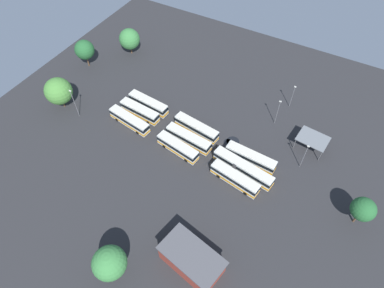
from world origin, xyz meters
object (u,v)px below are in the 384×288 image
bus_row1_slot2 (196,128)px  tree_northwest (58,91)px  tree_west_edge (110,263)px  bus_row0_slot1 (140,111)px  bus_row1_slot1 (189,139)px  lamp_post_near_entrance (304,156)px  maintenance_shelter (313,139)px  tree_northeast (129,39)px  bus_row1_slot0 (178,147)px  bus_row2_slot0 (235,178)px  tree_east_edge (84,50)px  tree_south_edge (363,209)px  bus_row0_slot2 (148,104)px  lamp_post_far_corner (74,103)px  bus_row2_slot2 (251,158)px  lamp_post_by_building (292,96)px  bus_row2_slot1 (243,168)px  depot_building (192,260)px  lamp_post_mid_lot (278,111)px  bus_row0_slot0 (129,120)px

bus_row1_slot2 → tree_northwest: bearing=-165.5°
tree_west_edge → bus_row0_slot1: bearing=118.2°
bus_row1_slot1 → lamp_post_near_entrance: size_ratio=1.59×
maintenance_shelter → tree_northeast: tree_northeast is taller
bus_row1_slot0 → tree_west_edge: 32.90m
bus_row2_slot0 → bus_row1_slot2: bearing=148.5°
tree_east_edge → bus_row1_slot2: bearing=-10.4°
bus_row1_slot2 → tree_west_edge: (3.77, -40.35, 4.03)m
lamp_post_near_entrance → tree_south_edge: bearing=-30.0°
bus_row0_slot2 → lamp_post_far_corner: 19.81m
bus_row2_slot2 → lamp_post_far_corner: 48.82m
bus_row0_slot1 → lamp_post_by_building: lamp_post_by_building is taller
bus_row2_slot1 → depot_building: 25.50m
bus_row1_slot1 → lamp_post_mid_lot: 24.81m
bus_row2_slot2 → tree_east_edge: bearing=170.5°
tree_east_edge → maintenance_shelter: bearing=1.4°
tree_east_edge → tree_south_edge: tree_east_edge is taller
bus_row1_slot1 → tree_west_edge: 36.53m
tree_east_edge → bus_row0_slot2: bearing=-13.5°
bus_row0_slot0 → lamp_post_mid_lot: bearing=30.3°
bus_row0_slot1 → tree_south_edge: (59.14, -3.62, 3.78)m
bus_row0_slot0 → lamp_post_mid_lot: lamp_post_mid_lot is taller
bus_row0_slot2 → tree_south_edge: bearing=-7.1°
bus_row0_slot1 → tree_west_edge: tree_west_edge is taller
bus_row0_slot0 → bus_row1_slot2: bearing=20.7°
bus_row2_slot0 → lamp_post_by_building: size_ratio=1.70×
maintenance_shelter → tree_south_edge: bearing=-47.2°
bus_row0_slot0 → bus_row1_slot0: (16.12, -1.58, -0.00)m
depot_building → lamp_post_far_corner: lamp_post_far_corner is taller
bus_row0_slot2 → tree_west_edge: bearing=-64.4°
bus_row2_slot0 → tree_south_edge: bearing=7.7°
lamp_post_mid_lot → tree_northwest: (-54.98, -23.35, 1.26)m
bus_row2_slot2 → lamp_post_mid_lot: lamp_post_mid_lot is taller
depot_building → tree_east_edge: size_ratio=1.52×
bus_row0_slot1 → bus_row2_slot2: 33.01m
depot_building → tree_south_edge: size_ratio=1.68×
depot_building → tree_east_edge: bearing=146.8°
bus_row0_slot0 → bus_row1_slot0: same height
depot_building → bus_row0_slot2: bearing=134.7°
tree_northwest → tree_northeast: size_ratio=1.10×
tree_west_edge → bus_row1_slot0: bearing=98.3°
lamp_post_far_corner → tree_northwest: bearing=172.0°
lamp_post_mid_lot → tree_east_edge: (-61.11, -5.45, 1.51)m
bus_row0_slot1 → tree_east_edge: (-27.38, 10.33, 4.21)m
lamp_post_far_corner → bus_row0_slot1: bearing=29.6°
bus_row0_slot0 → tree_northwest: (-20.80, -3.36, 3.96)m
lamp_post_far_corner → tree_northwest: 6.43m
tree_northwest → lamp_post_far_corner: bearing=-8.0°
bus_row2_slot2 → tree_east_edge: tree_east_edge is taller
bus_row2_slot2 → tree_northeast: size_ratio=1.48×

